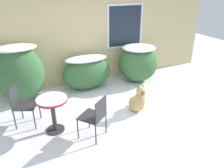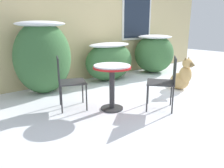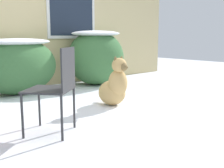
# 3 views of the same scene
# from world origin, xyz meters

# --- Properties ---
(ground_plane) EXTENTS (16.00, 16.00, 0.00)m
(ground_plane) POSITION_xyz_m (0.00, 0.00, 0.00)
(ground_plane) COLOR white
(house_wall) EXTENTS (8.00, 0.10, 2.68)m
(house_wall) POSITION_xyz_m (0.06, 2.20, 1.35)
(house_wall) COLOR #D1BC84
(house_wall) RESTS_ON ground_plane
(shrub_middle) EXTENTS (1.37, 0.71, 0.95)m
(shrub_middle) POSITION_xyz_m (-0.27, 1.69, 0.51)
(shrub_middle) COLOR #386638
(shrub_middle) RESTS_ON ground_plane
(shrub_right) EXTENTS (1.17, 1.09, 1.09)m
(shrub_right) POSITION_xyz_m (1.32, 1.60, 0.58)
(shrub_right) COLOR #386638
(shrub_right) RESTS_ON ground_plane
(patio_chair_far_side) EXTENTS (0.61, 0.61, 0.88)m
(patio_chair_far_side) POSITION_xyz_m (-0.82, -0.43, 0.50)
(patio_chair_far_side) COLOR #2D2D30
(patio_chair_far_side) RESTS_ON ground_plane
(dog) EXTENTS (0.38, 0.63, 0.71)m
(dog) POSITION_xyz_m (0.41, 0.04, 0.27)
(dog) COLOR tan
(dog) RESTS_ON ground_plane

